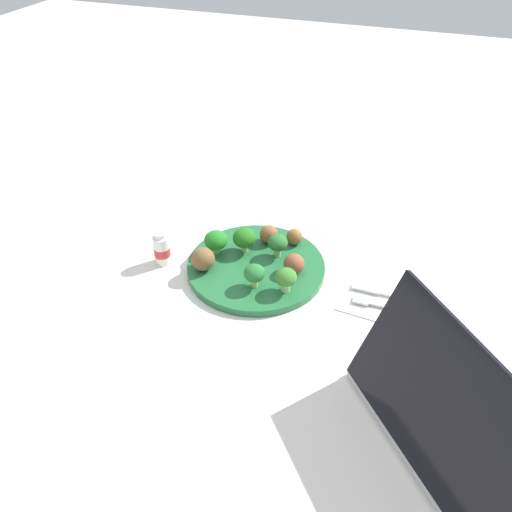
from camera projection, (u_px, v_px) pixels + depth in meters
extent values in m
plane|color=silver|center=(256.00, 270.00, 1.07)|extent=(4.00, 4.00, 0.00)
cylinder|color=#236638|center=(256.00, 267.00, 1.07)|extent=(0.28, 0.28, 0.02)
cylinder|color=#A7BA6A|center=(245.00, 248.00, 1.09)|extent=(0.01, 0.01, 0.02)
ellipsoid|color=#22681B|center=(244.00, 238.00, 1.08)|extent=(0.05, 0.05, 0.04)
cylinder|color=#9CCE66|center=(254.00, 283.00, 1.00)|extent=(0.01, 0.01, 0.02)
ellipsoid|color=#246F32|center=(254.00, 273.00, 0.99)|extent=(0.04, 0.04, 0.03)
cylinder|color=#92BA76|center=(277.00, 252.00, 1.08)|extent=(0.01, 0.01, 0.02)
ellipsoid|color=#28652B|center=(278.00, 243.00, 1.06)|extent=(0.04, 0.04, 0.03)
cylinder|color=#95CE6D|center=(216.00, 250.00, 1.09)|extent=(0.02, 0.02, 0.01)
ellipsoid|color=#207623|center=(216.00, 240.00, 1.07)|extent=(0.05, 0.05, 0.04)
cylinder|color=#A2C27B|center=(285.00, 287.00, 0.99)|extent=(0.02, 0.02, 0.02)
ellipsoid|color=#36772A|center=(286.00, 277.00, 0.98)|extent=(0.04, 0.04, 0.03)
sphere|color=brown|center=(293.00, 265.00, 1.02)|extent=(0.04, 0.04, 0.04)
sphere|color=brown|center=(294.00, 237.00, 1.11)|extent=(0.03, 0.03, 0.03)
sphere|color=brown|center=(203.00, 259.00, 1.03)|extent=(0.05, 0.05, 0.05)
sphere|color=brown|center=(270.00, 234.00, 1.11)|extent=(0.04, 0.04, 0.04)
cube|color=white|center=(387.00, 302.00, 0.99)|extent=(0.18, 0.13, 0.01)
cube|color=silver|center=(393.00, 308.00, 0.97)|extent=(0.09, 0.01, 0.01)
cube|color=silver|center=(361.00, 300.00, 0.99)|extent=(0.03, 0.02, 0.01)
cube|color=white|center=(404.00, 297.00, 0.99)|extent=(0.09, 0.01, 0.01)
cube|color=silver|center=(366.00, 288.00, 1.01)|extent=(0.06, 0.02, 0.01)
cylinder|color=white|center=(162.00, 250.00, 1.07)|extent=(0.03, 0.03, 0.06)
cylinder|color=red|center=(162.00, 251.00, 1.07)|extent=(0.03, 0.03, 0.02)
cylinder|color=silver|center=(160.00, 235.00, 1.05)|extent=(0.02, 0.02, 0.01)
cube|color=silver|center=(467.00, 430.00, 0.76)|extent=(0.38, 0.39, 0.02)
cube|color=black|center=(468.00, 427.00, 0.76)|extent=(0.30, 0.32, 0.00)
cube|color=black|center=(441.00, 402.00, 0.68)|extent=(0.27, 0.29, 0.19)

